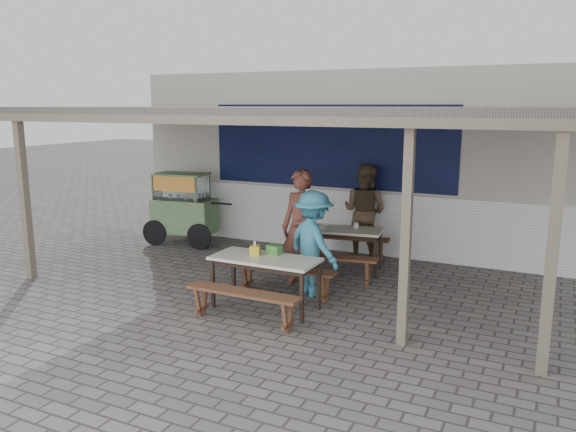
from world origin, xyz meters
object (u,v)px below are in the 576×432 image
(bench_left_street, at_px, (333,263))
(patron_right_table, at_px, (313,243))
(bench_right_wall, at_px, (285,274))
(donation_box, at_px, (274,250))
(table_right, at_px, (265,263))
(bench_right_street, at_px, (243,299))
(bench_left_wall, at_px, (350,243))
(condiment_bowl, at_px, (323,226))
(table_left, at_px, (342,233))
(condiment_jar, at_px, (356,225))
(patron_wall_side, at_px, (364,211))
(patron_street_side, at_px, (301,228))
(vendor_cart, at_px, (183,206))
(tissue_box, at_px, (255,250))

(bench_left_street, bearing_deg, patron_right_table, -103.58)
(bench_right_wall, relative_size, donation_box, 8.10)
(table_right, xyz_separation_m, bench_right_wall, (0.00, 0.63, -0.33))
(bench_right_wall, bearing_deg, bench_right_street, -90.00)
(bench_left_wall, xyz_separation_m, condiment_bowl, (-0.22, -0.77, 0.44))
(bench_right_street, distance_m, patron_right_table, 1.59)
(table_left, relative_size, condiment_jar, 14.69)
(patron_wall_side, bearing_deg, condiment_bowl, 80.76)
(bench_right_street, xyz_separation_m, donation_box, (0.03, 0.84, 0.47))
(bench_left_wall, xyz_separation_m, table_right, (-0.22, -2.91, 0.34))
(bench_left_street, height_order, patron_street_side, patron_street_side)
(bench_right_street, distance_m, patron_street_side, 1.91)
(bench_left_street, distance_m, table_right, 1.61)
(vendor_cart, distance_m, patron_right_table, 4.09)
(table_left, relative_size, bench_left_street, 0.97)
(vendor_cart, bearing_deg, patron_right_table, -32.16)
(patron_wall_side, xyz_separation_m, condiment_bowl, (-0.38, -1.09, -0.11))
(vendor_cart, bearing_deg, table_left, -12.95)
(bench_right_street, relative_size, patron_right_table, 1.01)
(patron_street_side, bearing_deg, table_left, 80.93)
(patron_street_side, relative_size, donation_box, 9.37)
(patron_street_side, bearing_deg, condiment_jar, 74.87)
(table_right, distance_m, bench_right_street, 0.71)
(patron_right_table, relative_size, tissue_box, 11.71)
(bench_left_street, distance_m, patron_right_table, 0.82)
(vendor_cart, relative_size, patron_wall_side, 1.02)
(vendor_cart, relative_size, tissue_box, 13.24)
(tissue_box, bearing_deg, condiment_bowl, 84.95)
(bench_left_wall, bearing_deg, donation_box, -102.51)
(patron_wall_side, relative_size, donation_box, 8.93)
(bench_left_street, relative_size, bench_right_wall, 0.91)
(patron_wall_side, bearing_deg, patron_street_side, 89.77)
(table_right, bearing_deg, condiment_bowl, 90.12)
(tissue_box, bearing_deg, patron_wall_side, 79.96)
(bench_right_street, height_order, patron_wall_side, patron_wall_side)
(patron_street_side, bearing_deg, tissue_box, -92.12)
(bench_right_street, bearing_deg, patron_street_side, 89.67)
(patron_wall_side, height_order, patron_right_table, patron_wall_side)
(bench_left_street, bearing_deg, table_left, 90.00)
(bench_right_street, distance_m, tissue_box, 0.85)
(tissue_box, bearing_deg, bench_left_street, 67.35)
(bench_right_wall, bearing_deg, vendor_cart, 148.95)
(bench_right_wall, bearing_deg, patron_right_table, 31.69)
(vendor_cart, relative_size, patron_street_side, 0.97)
(patron_right_table, xyz_separation_m, donation_box, (-0.34, -0.64, 0.02))
(table_left, height_order, patron_street_side, patron_street_side)
(bench_left_wall, xyz_separation_m, patron_right_table, (0.15, -2.05, 0.46))
(bench_left_street, distance_m, donation_box, 1.45)
(bench_right_street, bearing_deg, table_right, 90.00)
(bench_left_street, xyz_separation_m, bench_left_wall, (-0.21, 1.38, 0.00))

